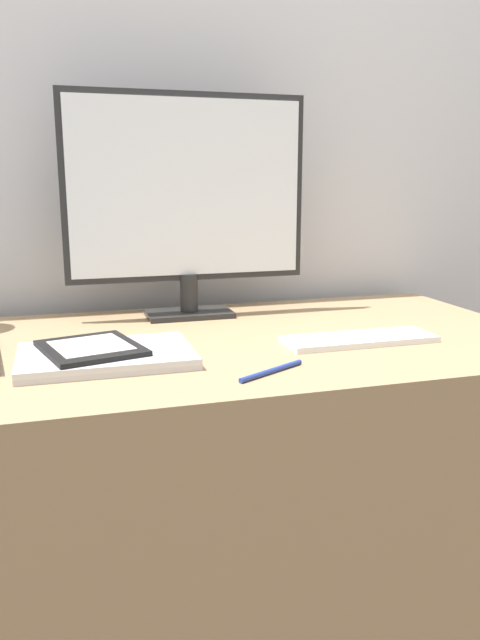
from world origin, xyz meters
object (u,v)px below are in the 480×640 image
object	(u,v)px
laptop	(106,356)
keyboard	(359,339)
pen	(272,371)
monitor	(187,197)
ereader	(91,348)

from	to	relation	value
laptop	keyboard	bearing A→B (deg)	-0.71
laptop	pen	xyz separation A→B (m)	(0.26, -0.15, -0.01)
monitor	laptop	xyz separation A→B (m)	(-0.22, -0.33, -0.26)
keyboard	monitor	bearing A→B (deg)	128.98
monitor	pen	world-z (taller)	monitor
laptop	ereader	distance (m)	0.03
monitor	keyboard	bearing A→B (deg)	-51.02
laptop	pen	world-z (taller)	laptop
monitor	keyboard	distance (m)	0.51
monitor	pen	distance (m)	0.55
ereader	pen	bearing A→B (deg)	-29.14
laptop	ereader	size ratio (longest dim) A/B	1.43
laptop	ereader	xyz separation A→B (m)	(-0.02, 0.01, 0.01)
keyboard	laptop	bearing A→B (deg)	179.29
keyboard	pen	xyz separation A→B (m)	(-0.23, -0.14, -0.00)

